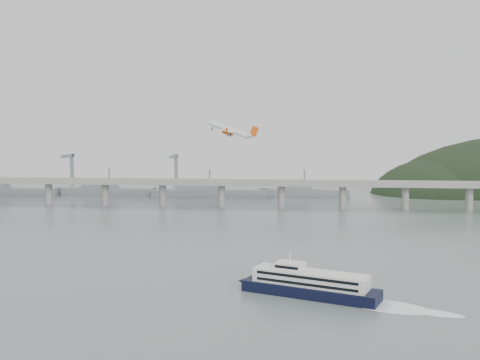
# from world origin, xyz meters

# --- Properties ---
(ground) EXTENTS (900.00, 900.00, 0.00)m
(ground) POSITION_xyz_m (0.00, 0.00, 0.00)
(ground) COLOR slate
(ground) RESTS_ON ground
(bridge) EXTENTS (800.00, 22.00, 23.90)m
(bridge) POSITION_xyz_m (-1.15, 200.00, 17.65)
(bridge) COLOR gray
(bridge) RESTS_ON ground
(distant_fleet) EXTENTS (453.00, 60.90, 40.00)m
(distant_fleet) POSITION_xyz_m (-155.36, 265.08, 6.22)
(distant_fleet) COLOR slate
(distant_fleet) RESTS_ON ground
(ferry) EXTENTS (84.55, 39.75, 16.69)m
(ferry) POSITION_xyz_m (37.58, -45.84, 4.53)
(ferry) COLOR black
(ferry) RESTS_ON ground
(airliner) EXTENTS (36.28, 33.18, 14.38)m
(airliner) POSITION_xyz_m (-10.72, 102.69, 64.07)
(airliner) COLOR white
(airliner) RESTS_ON ground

